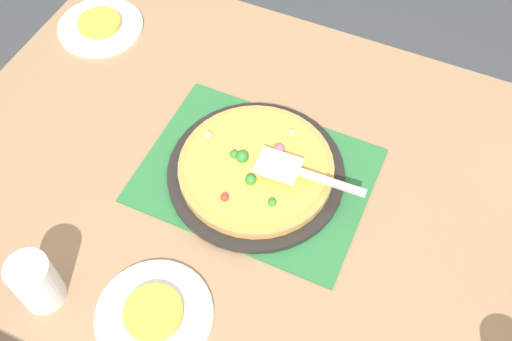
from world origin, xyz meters
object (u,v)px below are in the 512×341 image
at_px(plate_near_left, 154,315).
at_px(plate_far_right, 101,27).
at_px(served_slice_left, 153,312).
at_px(pizza, 256,167).
at_px(served_slice_right, 99,23).
at_px(pizza_pan, 256,172).
at_px(cup_corner, 36,282).
at_px(pizza_server, 301,172).

distance_m(plate_near_left, plate_far_right, 0.80).
relative_size(plate_near_left, served_slice_left, 2.00).
height_order(pizza, served_slice_left, pizza).
bearing_deg(served_slice_right, pizza_pan, 155.47).
xyz_separation_m(pizza, plate_near_left, (0.04, 0.36, -0.03)).
xyz_separation_m(pizza, served_slice_right, (0.56, -0.25, -0.02)).
relative_size(plate_near_left, served_slice_right, 2.00).
xyz_separation_m(served_slice_left, served_slice_right, (0.51, -0.62, 0.00)).
xyz_separation_m(pizza_pan, cup_corner, (0.25, 0.41, 0.05)).
bearing_deg(plate_far_right, plate_near_left, 129.82).
bearing_deg(plate_near_left, pizza_pan, -96.74).
xyz_separation_m(served_slice_right, cup_corner, (-0.31, 0.67, 0.04)).
bearing_deg(pizza_server, plate_far_right, -20.95).
bearing_deg(served_slice_left, pizza, -96.75).
relative_size(pizza_pan, plate_near_left, 1.73).
xyz_separation_m(pizza_pan, plate_far_right, (0.56, -0.25, -0.01)).
bearing_deg(served_slice_right, pizza_server, 159.05).
bearing_deg(served_slice_right, pizza, 155.48).
bearing_deg(pizza, plate_far_right, -24.52).
bearing_deg(plate_far_right, pizza, 155.48).
xyz_separation_m(pizza_pan, pizza_server, (-0.10, -0.00, 0.06)).
distance_m(served_slice_right, pizza_server, 0.70).
xyz_separation_m(pizza, pizza_server, (-0.10, -0.00, 0.04)).
distance_m(pizza_pan, pizza_server, 0.11).
bearing_deg(plate_near_left, plate_far_right, -50.18).
relative_size(plate_far_right, served_slice_left, 2.00).
bearing_deg(pizza_pan, pizza_server, -177.86).
distance_m(plate_near_left, cup_corner, 0.22).
bearing_deg(plate_far_right, pizza_server, 159.05).
distance_m(plate_far_right, pizza_server, 0.70).
height_order(pizza, cup_corner, cup_corner).
distance_m(pizza, served_slice_right, 0.61).
xyz_separation_m(plate_near_left, served_slice_left, (0.00, 0.00, 0.01)).
distance_m(pizza, plate_near_left, 0.37).
bearing_deg(pizza_server, plate_near_left, 69.01).
bearing_deg(plate_near_left, cup_corner, 13.17).
relative_size(pizza, served_slice_right, 3.00).
bearing_deg(cup_corner, pizza_pan, -121.47).
relative_size(pizza, plate_near_left, 1.50).
bearing_deg(pizza, plate_near_left, 83.25).
bearing_deg(cup_corner, served_slice_right, -65.37).
distance_m(pizza_pan, plate_near_left, 0.37).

